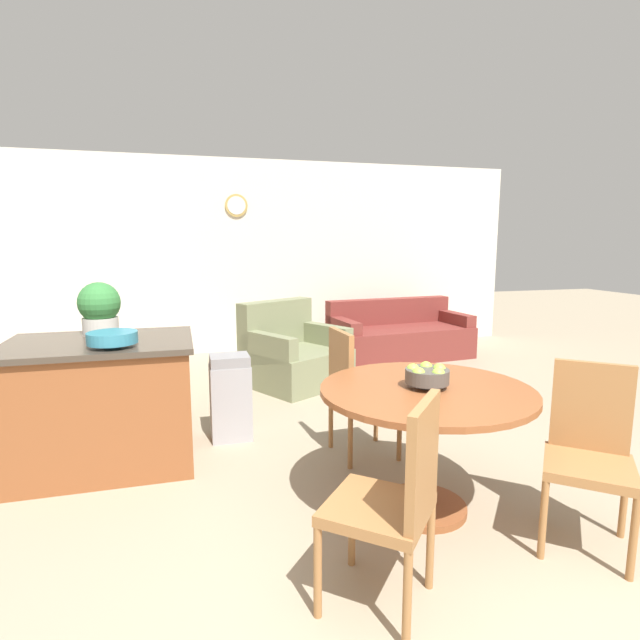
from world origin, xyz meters
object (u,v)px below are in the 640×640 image
at_px(fruit_bowl, 427,375).
at_px(kitchen_island, 103,403).
at_px(potted_plant, 100,308).
at_px(couch, 399,337).
at_px(trash_bin, 231,397).
at_px(dining_chair_near_left, 395,495).
at_px(teal_bowl, 112,338).
at_px(dining_chair_near_right, 589,447).
at_px(armchair, 293,357).
at_px(dining_chair_far_side, 355,387).
at_px(dining_table, 426,416).

height_order(fruit_bowl, kitchen_island, kitchen_island).
relative_size(potted_plant, couch, 0.20).
bearing_deg(trash_bin, potted_plant, 178.10).
bearing_deg(dining_chair_near_left, fruit_bowl, 5.25).
xyz_separation_m(kitchen_island, teal_bowl, (0.12, -0.24, 0.51)).
height_order(kitchen_island, couch, kitchen_island).
distance_m(dining_chair_near_right, armchair, 3.40).
bearing_deg(dining_chair_far_side, armchair, 176.99).
relative_size(fruit_bowl, potted_plant, 0.65).
distance_m(kitchen_island, teal_bowl, 0.57).
xyz_separation_m(dining_chair_near_right, teal_bowl, (-2.45, 1.44, 0.44)).
bearing_deg(couch, dining_chair_near_left, -120.24).
bearing_deg(teal_bowl, armchair, 48.91).
relative_size(dining_chair_near_right, kitchen_island, 0.76).
height_order(dining_chair_far_side, trash_bin, dining_chair_far_side).
distance_m(dining_table, teal_bowl, 2.04).
bearing_deg(dining_chair_near_left, dining_chair_far_side, 27.71).
relative_size(dining_chair_far_side, armchair, 0.75).
relative_size(fruit_bowl, couch, 0.13).
bearing_deg(kitchen_island, potted_plant, 94.11).
relative_size(dining_chair_far_side, potted_plant, 2.46).
bearing_deg(armchair, couch, -1.45).
height_order(dining_chair_near_right, armchair, dining_chair_near_right).
bearing_deg(armchair, dining_chair_far_side, -118.46).
bearing_deg(dining_table, dining_chair_near_right, -36.10).
distance_m(dining_chair_near_left, fruit_bowl, 0.90).
distance_m(dining_table, dining_chair_far_side, 0.85).
bearing_deg(dining_chair_far_side, dining_chair_near_right, 27.71).
bearing_deg(dining_chair_near_right, kitchen_island, 8.09).
bearing_deg(dining_chair_far_side, trash_bin, -128.05).
bearing_deg(couch, fruit_bowl, -117.89).
distance_m(potted_plant, armchair, 2.34).
height_order(dining_chair_far_side, fruit_bowl, dining_chair_far_side).
height_order(dining_chair_near_left, dining_chair_near_right, same).
bearing_deg(couch, kitchen_island, -149.18).
relative_size(potted_plant, armchair, 0.30).
bearing_deg(dining_chair_far_side, dining_chair_near_left, -17.29).
distance_m(dining_chair_near_right, couch, 4.26).
height_order(trash_bin, couch, couch).
xyz_separation_m(dining_chair_far_side, teal_bowl, (-1.63, 0.11, 0.44)).
height_order(dining_chair_near_right, teal_bowl, teal_bowl).
bearing_deg(dining_table, dining_chair_near_left, -126.10).
relative_size(potted_plant, trash_bin, 0.56).
bearing_deg(fruit_bowl, dining_chair_near_right, -36.17).
bearing_deg(dining_chair_far_side, kitchen_island, -104.96).
bearing_deg(fruit_bowl, teal_bowl, 151.94).
distance_m(fruit_bowl, potted_plant, 2.40).
height_order(dining_table, fruit_bowl, fruit_bowl).
xyz_separation_m(teal_bowl, trash_bin, (0.79, 0.47, -0.62)).
distance_m(dining_chair_near_left, couch, 4.81).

